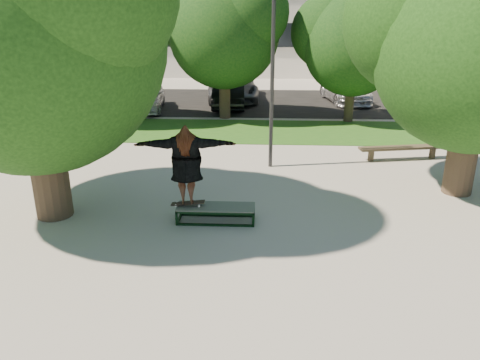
# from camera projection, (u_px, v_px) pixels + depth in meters

# --- Properties ---
(ground) EXTENTS (120.00, 120.00, 0.00)m
(ground) POSITION_uv_depth(u_px,v_px,m) (226.00, 238.00, 10.11)
(ground) COLOR #A6A199
(ground) RESTS_ON ground
(grass_strip) EXTENTS (30.00, 4.00, 0.02)m
(grass_strip) POSITION_uv_depth(u_px,v_px,m) (269.00, 131.00, 18.98)
(grass_strip) COLOR #1E4F16
(grass_strip) RESTS_ON ground
(asphalt_strip) EXTENTS (40.00, 8.00, 0.01)m
(asphalt_strip) POSITION_uv_depth(u_px,v_px,m) (249.00, 102.00, 25.13)
(asphalt_strip) COLOR black
(asphalt_strip) RESTS_ON ground
(tree_left) EXTENTS (6.96, 5.95, 7.12)m
(tree_left) POSITION_uv_depth(u_px,v_px,m) (25.00, 21.00, 9.83)
(tree_left) COLOR #38281E
(tree_left) RESTS_ON ground
(tree_right) EXTENTS (6.24, 5.33, 6.51)m
(tree_right) POSITION_uv_depth(u_px,v_px,m) (478.00, 34.00, 11.33)
(tree_right) COLOR #38281E
(tree_right) RESTS_ON ground
(bg_tree_left) EXTENTS (5.28, 4.51, 5.77)m
(bg_tree_left) POSITION_uv_depth(u_px,v_px,m) (90.00, 33.00, 19.54)
(bg_tree_left) COLOR #38281E
(bg_tree_left) RESTS_ON ground
(bg_tree_mid) EXTENTS (5.76, 4.92, 6.24)m
(bg_tree_mid) POSITION_uv_depth(u_px,v_px,m) (222.00, 25.00, 20.12)
(bg_tree_mid) COLOR #38281E
(bg_tree_mid) RESTS_ON ground
(bg_tree_right) EXTENTS (5.04, 4.31, 5.43)m
(bg_tree_right) POSITION_uv_depth(u_px,v_px,m) (352.00, 39.00, 19.56)
(bg_tree_right) COLOR #38281E
(bg_tree_right) RESTS_ON ground
(lamppost) EXTENTS (0.25, 0.15, 6.11)m
(lamppost) POSITION_uv_depth(u_px,v_px,m) (273.00, 64.00, 13.68)
(lamppost) COLOR #2D2D30
(lamppost) RESTS_ON ground
(grind_box) EXTENTS (1.80, 0.60, 0.38)m
(grind_box) POSITION_uv_depth(u_px,v_px,m) (216.00, 213.00, 10.87)
(grind_box) COLOR black
(grind_box) RESTS_ON ground
(skater_rig) EXTENTS (2.29, 0.75, 1.91)m
(skater_rig) POSITION_uv_depth(u_px,v_px,m) (186.00, 165.00, 10.50)
(skater_rig) COLOR white
(skater_rig) RESTS_ON grind_box
(bystander) EXTENTS (0.71, 0.63, 1.63)m
(bystander) POSITION_uv_depth(u_px,v_px,m) (52.00, 182.00, 11.04)
(bystander) COLOR #1B6769
(bystander) RESTS_ON ground
(bench) EXTENTS (2.94, 0.93, 0.45)m
(bench) POSITION_uv_depth(u_px,v_px,m) (403.00, 149.00, 15.30)
(bench) COLOR #473C2B
(bench) RESTS_ON ground
(car_silver_a) EXTENTS (2.21, 4.37, 1.43)m
(car_silver_a) POSITION_uv_depth(u_px,v_px,m) (145.00, 96.00, 22.78)
(car_silver_a) COLOR silver
(car_silver_a) RESTS_ON asphalt_strip
(car_dark) EXTENTS (1.80, 4.57, 1.48)m
(car_dark) POSITION_uv_depth(u_px,v_px,m) (229.00, 92.00, 23.68)
(car_dark) COLOR black
(car_dark) RESTS_ON asphalt_strip
(car_grey) EXTENTS (3.06, 5.76, 1.54)m
(car_grey) POSITION_uv_depth(u_px,v_px,m) (232.00, 86.00, 25.38)
(car_grey) COLOR #5E5F63
(car_grey) RESTS_ON asphalt_strip
(car_silver_b) EXTENTS (2.51, 4.79, 1.32)m
(car_silver_b) POSITION_uv_depth(u_px,v_px,m) (345.00, 89.00, 24.91)
(car_silver_b) COLOR silver
(car_silver_b) RESTS_ON asphalt_strip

